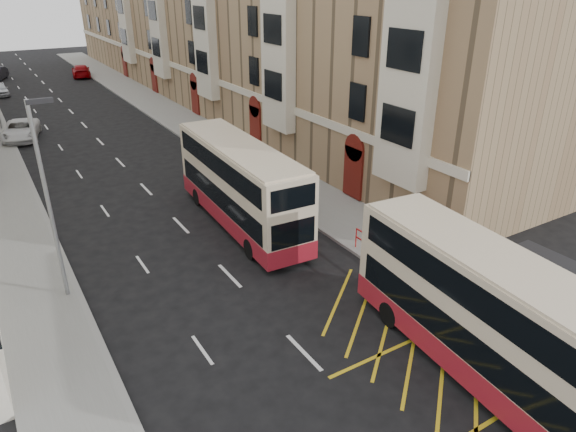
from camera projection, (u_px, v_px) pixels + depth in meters
ground at (379, 430)px, 14.96m from camera, size 200.00×200.00×0.00m
pavement_right at (212, 138)px, 41.90m from camera, size 4.00×120.00×0.15m
pavement_left at (0, 172)px, 34.55m from camera, size 3.00×120.00×0.15m
kerb_right at (189, 142)px, 40.95m from camera, size 0.25×120.00×0.15m
kerb_left at (24, 168)px, 35.26m from camera, size 0.25×120.00×0.15m
road_markings at (73, 113)px, 49.72m from camera, size 10.00×110.00×0.01m
terrace_right at (208, 24)px, 53.89m from camera, size 10.75×79.00×15.25m
bus_shelter at (576, 291)px, 17.71m from camera, size 1.65×4.25×2.70m
guard_railing at (404, 263)px, 22.00m from camera, size 0.06×6.56×1.01m
street_lamp_near at (48, 193)px, 19.26m from camera, size 0.93×0.18×8.00m
double_decker_front at (490, 319)px, 16.17m from camera, size 3.46×11.11×4.36m
double_decker_rear at (240, 185)px, 26.45m from camera, size 3.04×11.23×4.44m
pedestrian_near at (524, 292)px, 19.54m from camera, size 0.72×0.49×1.92m
pedestrian_mid at (516, 291)px, 19.77m from camera, size 0.91×0.75×1.73m
pedestrian_far at (491, 310)px, 18.56m from camera, size 1.06×0.46×1.78m
white_van at (21, 130)px, 41.51m from camera, size 3.62×5.89×1.52m
car_silver at (0, 89)px, 56.92m from camera, size 1.70×4.15×1.41m
car_red at (81, 71)px, 67.60m from camera, size 3.03×5.68×1.57m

